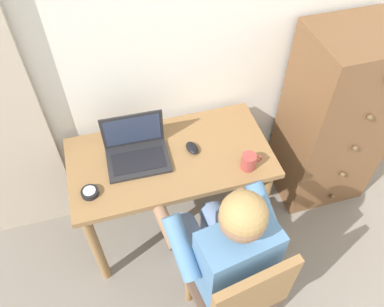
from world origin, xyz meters
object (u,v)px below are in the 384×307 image
at_px(laptop, 136,150).
at_px(chair, 238,290).
at_px(dresser, 335,121).
at_px(person_seated, 224,242).
at_px(coffee_mug, 249,162).
at_px(desk, 171,169).
at_px(computer_mouse, 192,148).
at_px(desk_clock, 90,192).

bearing_deg(laptop, chair, -67.03).
relative_size(dresser, chair, 1.48).
distance_m(person_seated, coffee_mug, 0.46).
xyz_separation_m(desk, person_seated, (0.13, -0.55, 0.04)).
distance_m(chair, laptop, 0.91).
distance_m(desk, computer_mouse, 0.19).
bearing_deg(desk, desk_clock, -163.30).
xyz_separation_m(desk, desk_clock, (-0.46, -0.14, 0.13)).
distance_m(desk_clock, coffee_mug, 0.85).
xyz_separation_m(chair, computer_mouse, (-0.02, 0.74, 0.27)).
distance_m(desk, coffee_mug, 0.47).
relative_size(person_seated, coffee_mug, 9.92).
distance_m(desk, chair, 0.76).
bearing_deg(desk_clock, computer_mouse, 13.92).
xyz_separation_m(computer_mouse, desk_clock, (-0.59, -0.15, -0.00)).
relative_size(desk, computer_mouse, 11.35).
relative_size(dresser, laptop, 3.70).
bearing_deg(person_seated, computer_mouse, 89.95).
height_order(laptop, computer_mouse, laptop).
bearing_deg(coffee_mug, desk_clock, 176.02).
height_order(person_seated, coffee_mug, person_seated).
height_order(laptop, desk_clock, laptop).
height_order(chair, laptop, laptop).
distance_m(chair, desk_clock, 0.90).
xyz_separation_m(dresser, chair, (-0.95, -0.81, -0.16)).
height_order(computer_mouse, coffee_mug, coffee_mug).
xyz_separation_m(desk, dresser, (1.11, 0.08, 0.02)).
height_order(computer_mouse, desk_clock, computer_mouse).
bearing_deg(dresser, coffee_mug, -159.14).
distance_m(desk, dresser, 1.11).
bearing_deg(chair, computer_mouse, 91.91).
height_order(desk, chair, chair).
relative_size(desk, chair, 1.30).
bearing_deg(desk, chair, -77.91).
height_order(desk, desk_clock, desk_clock).
bearing_deg(coffee_mug, desk, 153.33).
bearing_deg(desk_clock, laptop, 33.77).
relative_size(person_seated, laptop, 3.41).
xyz_separation_m(dresser, desk_clock, (-1.57, -0.21, 0.11)).
height_order(person_seated, computer_mouse, person_seated).
bearing_deg(person_seated, laptop, 116.99).
bearing_deg(chair, coffee_mug, 66.34).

